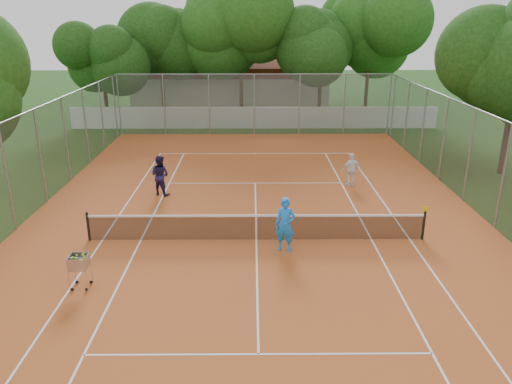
{
  "coord_description": "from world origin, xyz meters",
  "views": [
    {
      "loc": [
        -0.13,
        -16.21,
        7.54
      ],
      "look_at": [
        0.0,
        1.5,
        1.3
      ],
      "focal_mm": 35.0,
      "sensor_mm": 36.0,
      "label": 1
    }
  ],
  "objects_px": {
    "player_far_left": "(160,175)",
    "player_far_right": "(352,170)",
    "clubhouse": "(231,80)",
    "ball_hopper": "(80,270)",
    "tennis_net": "(256,227)",
    "player_near": "(285,225)"
  },
  "relations": [
    {
      "from": "clubhouse",
      "to": "player_far_right",
      "type": "xyz_separation_m",
      "value": [
        6.49,
        -22.99,
        -1.39
      ]
    },
    {
      "from": "player_far_left",
      "to": "clubhouse",
      "type": "bearing_deg",
      "value": -70.99
    },
    {
      "from": "clubhouse",
      "to": "ball_hopper",
      "type": "relative_size",
      "value": 14.57
    },
    {
      "from": "tennis_net",
      "to": "player_near",
      "type": "xyz_separation_m",
      "value": [
        0.96,
        -0.84,
        0.45
      ]
    },
    {
      "from": "player_far_left",
      "to": "ball_hopper",
      "type": "xyz_separation_m",
      "value": [
        -0.93,
        -8.13,
        -0.34
      ]
    },
    {
      "from": "clubhouse",
      "to": "ball_hopper",
      "type": "xyz_separation_m",
      "value": [
        -3.16,
        -32.28,
        -1.62
      ]
    },
    {
      "from": "player_far_right",
      "to": "ball_hopper",
      "type": "height_order",
      "value": "player_far_right"
    },
    {
      "from": "ball_hopper",
      "to": "player_far_right",
      "type": "bearing_deg",
      "value": 66.98
    },
    {
      "from": "tennis_net",
      "to": "player_far_left",
      "type": "bearing_deg",
      "value": 131.06
    },
    {
      "from": "player_far_right",
      "to": "ball_hopper",
      "type": "relative_size",
      "value": 1.4
    },
    {
      "from": "player_far_right",
      "to": "clubhouse",
      "type": "bearing_deg",
      "value": -86.38
    },
    {
      "from": "player_near",
      "to": "player_far_right",
      "type": "distance_m",
      "value": 7.71
    },
    {
      "from": "player_far_left",
      "to": "player_far_right",
      "type": "relative_size",
      "value": 1.14
    },
    {
      "from": "player_near",
      "to": "ball_hopper",
      "type": "height_order",
      "value": "player_near"
    },
    {
      "from": "clubhouse",
      "to": "player_far_right",
      "type": "relative_size",
      "value": 10.41
    },
    {
      "from": "player_far_right",
      "to": "player_near",
      "type": "bearing_deg",
      "value": 50.58
    },
    {
      "from": "clubhouse",
      "to": "player_near",
      "type": "distance_m",
      "value": 30.02
    },
    {
      "from": "player_far_left",
      "to": "ball_hopper",
      "type": "bearing_deg",
      "value": 107.72
    },
    {
      "from": "clubhouse",
      "to": "player_far_left",
      "type": "distance_m",
      "value": 24.29
    },
    {
      "from": "clubhouse",
      "to": "player_far_right",
      "type": "bearing_deg",
      "value": -74.24
    },
    {
      "from": "player_far_right",
      "to": "ball_hopper",
      "type": "bearing_deg",
      "value": 31.77
    },
    {
      "from": "player_far_left",
      "to": "player_far_right",
      "type": "xyz_separation_m",
      "value": [
        8.71,
        1.16,
        -0.11
      ]
    }
  ]
}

